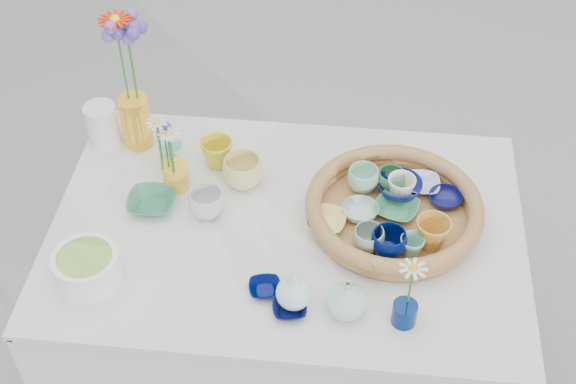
# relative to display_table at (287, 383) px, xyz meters

# --- Properties ---
(ground) EXTENTS (80.00, 80.00, 0.00)m
(ground) POSITION_rel_display_table_xyz_m (0.00, 0.00, 0.00)
(ground) COLOR gray
(display_table) EXTENTS (1.26, 0.86, 0.77)m
(display_table) POSITION_rel_display_table_xyz_m (0.00, 0.00, 0.00)
(display_table) COLOR silver
(display_table) RESTS_ON ground
(wicker_tray) EXTENTS (0.47, 0.47, 0.08)m
(wicker_tray) POSITION_rel_display_table_xyz_m (0.28, 0.05, 0.80)
(wicker_tray) COLOR #9C6639
(wicker_tray) RESTS_ON display_table
(tray_ceramic_0) EXTENTS (0.15, 0.15, 0.04)m
(tray_ceramic_0) POSITION_rel_display_table_xyz_m (0.29, 0.14, 0.80)
(tray_ceramic_0) COLOR navy
(tray_ceramic_0) RESTS_ON wicker_tray
(tray_ceramic_1) EXTENTS (0.12, 0.12, 0.03)m
(tray_ceramic_1) POSITION_rel_display_table_xyz_m (0.42, 0.11, 0.80)
(tray_ceramic_1) COLOR #0D0F50
(tray_ceramic_1) RESTS_ON wicker_tray
(tray_ceramic_2) EXTENTS (0.12, 0.12, 0.09)m
(tray_ceramic_2) POSITION_rel_display_table_xyz_m (0.38, -0.05, 0.83)
(tray_ceramic_2) COLOR gold
(tray_ceramic_2) RESTS_ON wicker_tray
(tray_ceramic_3) EXTENTS (0.15, 0.15, 0.03)m
(tray_ceramic_3) POSITION_rel_display_table_xyz_m (0.29, 0.06, 0.80)
(tray_ceramic_3) COLOR #3A945F
(tray_ceramic_3) RESTS_ON wicker_tray
(tray_ceramic_4) EXTENTS (0.09, 0.09, 0.06)m
(tray_ceramic_4) POSITION_rel_display_table_xyz_m (0.22, -0.07, 0.82)
(tray_ceramic_4) COLOR #96B79A
(tray_ceramic_4) RESTS_ON wicker_tray
(tray_ceramic_5) EXTENTS (0.10, 0.10, 0.03)m
(tray_ceramic_5) POSITION_rel_display_table_xyz_m (0.19, 0.04, 0.80)
(tray_ceramic_5) COLOR #A9CAC2
(tray_ceramic_5) RESTS_ON wicker_tray
(tray_ceramic_6) EXTENTS (0.09, 0.09, 0.07)m
(tray_ceramic_6) POSITION_rel_display_table_xyz_m (0.19, 0.15, 0.82)
(tray_ceramic_6) COLOR #9AD8B4
(tray_ceramic_6) RESTS_ON wicker_tray
(tray_ceramic_7) EXTENTS (0.09, 0.09, 0.07)m
(tray_ceramic_7) POSITION_rel_display_table_xyz_m (0.30, 0.12, 0.82)
(tray_ceramic_7) COLOR white
(tray_ceramic_7) RESTS_ON wicker_tray
(tray_ceramic_8) EXTENTS (0.10, 0.10, 0.02)m
(tray_ceramic_8) POSITION_rel_display_table_xyz_m (0.36, 0.17, 0.80)
(tray_ceramic_8) COLOR #B2D7F9
(tray_ceramic_8) RESTS_ON wicker_tray
(tray_ceramic_9) EXTENTS (0.11, 0.11, 0.07)m
(tray_ceramic_9) POSITION_rel_display_table_xyz_m (0.27, -0.09, 0.82)
(tray_ceramic_9) COLOR #010D4B
(tray_ceramic_9) RESTS_ON wicker_tray
(tray_ceramic_10) EXTENTS (0.12, 0.12, 0.03)m
(tray_ceramic_10) POSITION_rel_display_table_xyz_m (0.10, -0.00, 0.80)
(tray_ceramic_10) COLOR #FFFB7B
(tray_ceramic_10) RESTS_ON wicker_tray
(tray_ceramic_11) EXTENTS (0.08, 0.08, 0.06)m
(tray_ceramic_11) POSITION_rel_display_table_xyz_m (0.33, -0.08, 0.81)
(tray_ceramic_11) COLOR #7FC6A4
(tray_ceramic_11) RESTS_ON wicker_tray
(tray_ceramic_12) EXTENTS (0.09, 0.09, 0.06)m
(tray_ceramic_12) POSITION_rel_display_table_xyz_m (0.27, 0.15, 0.81)
(tray_ceramic_12) COLOR #34854A
(tray_ceramic_12) RESTS_ON wicker_tray
(loose_ceramic_0) EXTENTS (0.12, 0.12, 0.09)m
(loose_ceramic_0) POSITION_rel_display_table_xyz_m (-0.23, 0.22, 0.81)
(loose_ceramic_0) COLOR gold
(loose_ceramic_0) RESTS_ON display_table
(loose_ceramic_1) EXTENTS (0.11, 0.11, 0.09)m
(loose_ceramic_1) POSITION_rel_display_table_xyz_m (-0.14, 0.15, 0.81)
(loose_ceramic_1) COLOR #E8D886
(loose_ceramic_1) RESTS_ON display_table
(loose_ceramic_2) EXTENTS (0.13, 0.13, 0.03)m
(loose_ceramic_2) POSITION_rel_display_table_xyz_m (-0.38, 0.03, 0.78)
(loose_ceramic_2) COLOR #317B58
(loose_ceramic_2) RESTS_ON display_table
(loose_ceramic_3) EXTENTS (0.11, 0.11, 0.08)m
(loose_ceramic_3) POSITION_rel_display_table_xyz_m (-0.22, 0.02, 0.80)
(loose_ceramic_3) COLOR silver
(loose_ceramic_3) RESTS_ON display_table
(loose_ceramic_4) EXTENTS (0.10, 0.10, 0.02)m
(loose_ceramic_4) POSITION_rel_display_table_xyz_m (-0.03, -0.23, 0.77)
(loose_ceramic_4) COLOR #000843
(loose_ceramic_4) RESTS_ON display_table
(loose_ceramic_5) EXTENTS (0.08, 0.08, 0.07)m
(loose_ceramic_5) POSITION_rel_display_table_xyz_m (-0.36, 0.21, 0.80)
(loose_ceramic_5) COLOR #A5EAD5
(loose_ceramic_5) RESTS_ON display_table
(loose_ceramic_6) EXTENTS (0.10, 0.10, 0.02)m
(loose_ceramic_6) POSITION_rel_display_table_xyz_m (0.04, -0.28, 0.78)
(loose_ceramic_6) COLOR #090F41
(loose_ceramic_6) RESTS_ON display_table
(fluted_bowl) EXTENTS (0.18, 0.18, 0.09)m
(fluted_bowl) POSITION_rel_display_table_xyz_m (-0.47, -0.24, 0.81)
(fluted_bowl) COLOR white
(fluted_bowl) RESTS_ON display_table
(bud_vase_paleblue) EXTENTS (0.11, 0.11, 0.13)m
(bud_vase_paleblue) POSITION_rel_display_table_xyz_m (0.04, -0.26, 0.83)
(bud_vase_paleblue) COLOR #C3EAF4
(bud_vase_paleblue) RESTS_ON display_table
(bud_vase_seafoam) EXTENTS (0.14, 0.14, 0.11)m
(bud_vase_seafoam) POSITION_rel_display_table_xyz_m (0.17, -0.27, 0.82)
(bud_vase_seafoam) COLOR silver
(bud_vase_seafoam) RESTS_ON display_table
(bud_vase_cobalt) EXTENTS (0.07, 0.07, 0.06)m
(bud_vase_cobalt) POSITION_rel_display_table_xyz_m (0.31, -0.28, 0.80)
(bud_vase_cobalt) COLOR #001B52
(bud_vase_cobalt) RESTS_ON display_table
(single_daisy) EXTENTS (0.09, 0.09, 0.14)m
(single_daisy) POSITION_rel_display_table_xyz_m (0.31, -0.27, 0.88)
(single_daisy) COLOR white
(single_daisy) RESTS_ON bud_vase_cobalt
(tall_vase_yellow) EXTENTS (0.09, 0.09, 0.16)m
(tall_vase_yellow) POSITION_rel_display_table_xyz_m (-0.47, 0.29, 0.85)
(tall_vase_yellow) COLOR yellow
(tall_vase_yellow) RESTS_ON display_table
(gerbera) EXTENTS (0.13, 0.13, 0.28)m
(gerbera) POSITION_rel_display_table_xyz_m (-0.49, 0.29, 1.06)
(gerbera) COLOR red
(gerbera) RESTS_ON tall_vase_yellow
(hydrangea) EXTENTS (0.11, 0.11, 0.32)m
(hydrangea) POSITION_rel_display_table_xyz_m (-0.46, 0.30, 1.04)
(hydrangea) COLOR #4C3E97
(hydrangea) RESTS_ON tall_vase_yellow
(white_pitcher) EXTENTS (0.14, 0.11, 0.13)m
(white_pitcher) POSITION_rel_display_table_xyz_m (-0.58, 0.29, 0.83)
(white_pitcher) COLOR white
(white_pitcher) RESTS_ON display_table
(daisy_cup) EXTENTS (0.09, 0.09, 0.08)m
(daisy_cup) POSITION_rel_display_table_xyz_m (-0.32, 0.12, 0.80)
(daisy_cup) COLOR yellow
(daisy_cup) RESTS_ON display_table
(daisy_posy) EXTENTS (0.09, 0.09, 0.17)m
(daisy_posy) POSITION_rel_display_table_xyz_m (-0.34, 0.11, 0.93)
(daisy_posy) COLOR white
(daisy_posy) RESTS_ON daisy_cup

